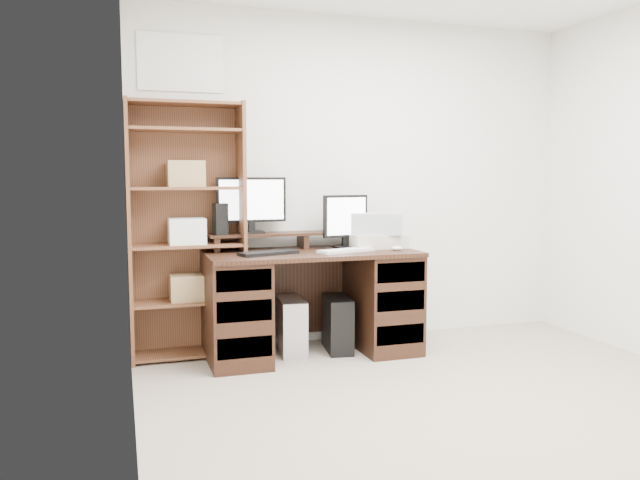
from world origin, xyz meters
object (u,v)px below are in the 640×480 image
monitor_small (346,219)px  printer (376,241)px  desk (311,301)px  tower_black (337,324)px  bookshelf (187,228)px  monitor_wide (251,202)px  tower_silver (291,326)px

monitor_small → printer: (0.23, -0.03, -0.16)m
monitor_small → printer: size_ratio=0.97×
desk → tower_black: desk is taller
monitor_small → bookshelf: 1.16m
monitor_wide → printer: size_ratio=1.26×
printer → tower_silver: (-0.66, -0.01, -0.60)m
monitor_wide → tower_black: 1.10m
monitor_small → bookshelf: size_ratio=0.22×
desk → printer: printer is taller
tower_silver → tower_black: (0.34, -0.04, -0.00)m
printer → bookshelf: bookshelf is taller
tower_black → bookshelf: bearing=178.2°
printer → bookshelf: size_ratio=0.22×
desk → tower_silver: (-0.13, 0.07, -0.19)m
monitor_small → tower_black: size_ratio=0.94×
monitor_small → bookshelf: bearing=165.3°
tower_silver → tower_black: bearing=-1.5°
tower_black → bookshelf: 1.30m
desk → monitor_wide: (-0.38, 0.24, 0.71)m
monitor_wide → tower_black: bearing=-21.1°
monitor_small → printer: monitor_small is taller
printer → tower_black: printer is taller
bookshelf → tower_silver: bearing=-11.4°
tower_silver → desk: bearing=-21.7°
desk → tower_silver: desk is taller
desk → tower_silver: bearing=152.8°
monitor_wide → monitor_small: size_ratio=1.30×
monitor_small → tower_silver: monitor_small is taller
printer → monitor_small: bearing=171.9°
tower_silver → tower_black: same height
printer → tower_black: (-0.32, -0.05, -0.60)m
monitor_wide → tower_silver: size_ratio=1.29×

